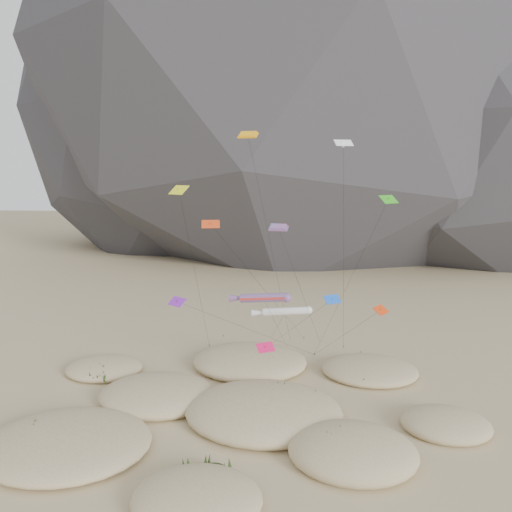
{
  "coord_description": "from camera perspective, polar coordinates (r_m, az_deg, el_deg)",
  "views": [
    {
      "loc": [
        5.69,
        -45.41,
        25.45
      ],
      "look_at": [
        -0.57,
        12.0,
        15.4
      ],
      "focal_mm": 35.0,
      "sensor_mm": 36.0,
      "label": 1
    }
  ],
  "objects": [
    {
      "name": "ground",
      "position": [
        52.37,
        -0.85,
        -19.21
      ],
      "size": [
        500.0,
        500.0,
        0.0
      ],
      "primitive_type": "plane",
      "color": "#CCB789",
      "rests_on": "ground"
    },
    {
      "name": "rock_headland",
      "position": [
        170.79,
        6.91,
        25.86
      ],
      "size": [
        226.37,
        148.64,
        177.5
      ],
      "color": "black",
      "rests_on": "ground"
    },
    {
      "name": "dunes",
      "position": [
        55.44,
        -2.56,
        -16.7
      ],
      "size": [
        48.88,
        38.48,
        3.44
      ],
      "color": "#CCB789",
      "rests_on": "ground"
    },
    {
      "name": "dune_grass",
      "position": [
        56.22,
        -1.12,
        -16.11
      ],
      "size": [
        41.81,
        27.27,
        1.49
      ],
      "color": "black",
      "rests_on": "ground"
    },
    {
      "name": "kite_stakes",
      "position": [
        73.7,
        3.18,
        -10.22
      ],
      "size": [
        21.82,
        6.76,
        0.3
      ],
      "color": "#3F2D1E",
      "rests_on": "ground"
    },
    {
      "name": "rainbow_tube_kite",
      "position": [
        55.27,
        0.61,
        -4.81
      ],
      "size": [
        7.13,
        17.0,
        12.25
      ],
      "color": "red",
      "rests_on": "ground"
    },
    {
      "name": "white_tube_kite",
      "position": [
        60.1,
        3.12,
        -6.35
      ],
      "size": [
        7.29,
        13.33,
        9.41
      ],
      "color": "silver",
      "rests_on": "ground"
    },
    {
      "name": "orange_parafoil",
      "position": [
        62.43,
        -0.84,
        13.28
      ],
      "size": [
        6.44,
        10.88,
        30.07
      ],
      "color": "orange",
      "rests_on": "ground"
    },
    {
      "name": "multi_parafoil",
      "position": [
        55.28,
        2.69,
        2.98
      ],
      "size": [
        6.34,
        18.33,
        19.56
      ],
      "color": "red",
      "rests_on": "ground"
    },
    {
      "name": "delta_kites",
      "position": [
        55.9,
        3.13,
        0.55
      ],
      "size": [
        25.78,
        23.38,
        28.74
      ],
      "color": "purple",
      "rests_on": "ground"
    }
  ]
}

